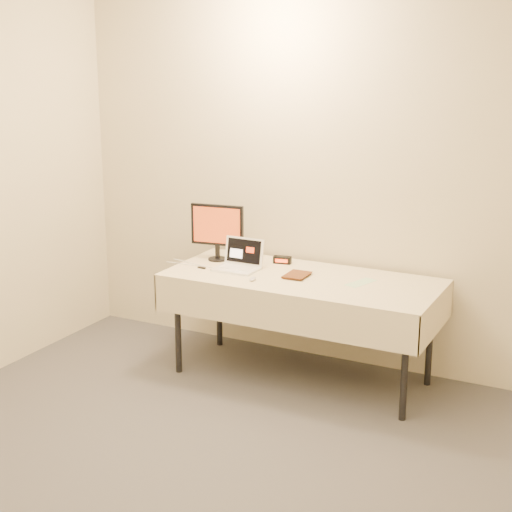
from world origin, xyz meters
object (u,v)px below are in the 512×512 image
at_px(laptop, 240,262).
at_px(monitor, 217,228).
at_px(table, 302,286).
at_px(book, 287,261).

xyz_separation_m(laptop, monitor, (-0.25, 0.13, 0.19)).
xyz_separation_m(table, book, (-0.11, -0.01, 0.16)).
xyz_separation_m(monitor, book, (0.62, -0.13, -0.14)).
bearing_deg(book, table, 3.20).
relative_size(monitor, book, 2.04).
bearing_deg(table, laptop, -178.68).
height_order(table, book, book).
bearing_deg(laptop, book, 0.76).
relative_size(table, book, 9.21).
distance_m(table, laptop, 0.49).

